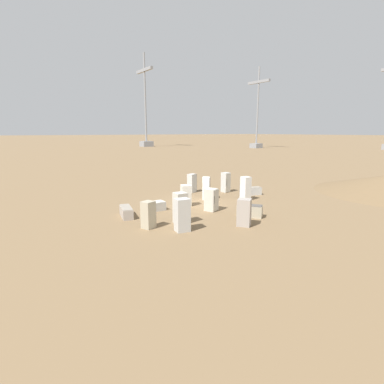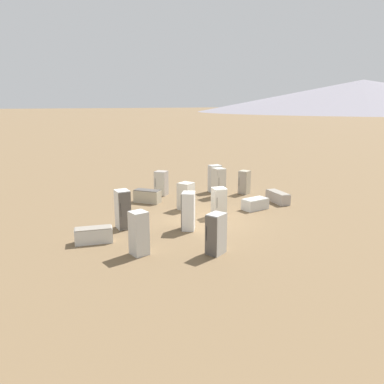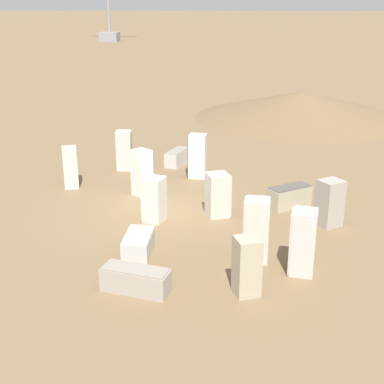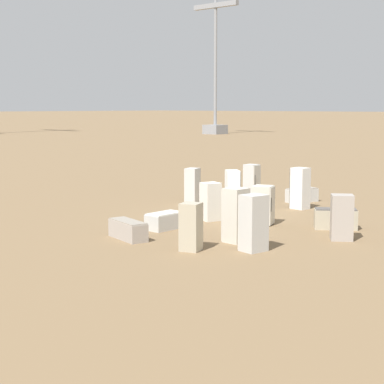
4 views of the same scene
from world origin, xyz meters
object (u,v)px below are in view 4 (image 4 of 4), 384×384
(power_pylon_1, at_px, (215,86))
(discarded_fridge_6, at_px, (193,185))
(discarded_fridge_7, at_px, (165,221))
(discarded_fridge_4, at_px, (336,219))
(discarded_fridge_10, at_px, (300,188))
(discarded_fridge_1, at_px, (210,202))
(discarded_fridge_2, at_px, (302,195))
(discarded_fridge_8, at_px, (263,205))
(discarded_fridge_5, at_px, (253,223))
(discarded_fridge_12, at_px, (236,215))
(discarded_fridge_0, at_px, (342,217))
(discarded_fridge_3, at_px, (128,230))
(discarded_fridge_13, at_px, (233,191))
(discarded_fridge_11, at_px, (191,227))
(discarded_fridge_9, at_px, (252,182))

(power_pylon_1, distance_m, discarded_fridge_6, 77.62)
(discarded_fridge_7, bearing_deg, discarded_fridge_4, -137.90)
(discarded_fridge_10, bearing_deg, discarded_fridge_1, 174.13)
(discarded_fridge_2, bearing_deg, discarded_fridge_8, 127.80)
(discarded_fridge_5, bearing_deg, discarded_fridge_12, 71.68)
(discarded_fridge_0, bearing_deg, power_pylon_1, 97.59)
(discarded_fridge_2, xyz_separation_m, discarded_fridge_12, (3.35, -9.50, 0.60))
(discarded_fridge_3, xyz_separation_m, discarded_fridge_10, (0.83, 9.74, 0.61))
(discarded_fridge_3, relative_size, discarded_fridge_4, 1.12)
(discarded_fridge_4, bearing_deg, discarded_fridge_13, -132.96)
(discarded_fridge_6, bearing_deg, discarded_fridge_3, -81.16)
(discarded_fridge_8, distance_m, discarded_fridge_13, 3.52)
(discarded_fridge_5, xyz_separation_m, discarded_fridge_10, (-3.54, 8.32, 0.02))
(discarded_fridge_7, bearing_deg, discarded_fridge_13, -81.46)
(discarded_fridge_1, height_order, discarded_fridge_13, discarded_fridge_13)
(discarded_fridge_3, bearing_deg, discarded_fridge_12, 138.05)
(discarded_fridge_1, distance_m, discarded_fridge_2, 6.86)
(discarded_fridge_0, bearing_deg, discarded_fridge_11, -155.69)
(discarded_fridge_3, bearing_deg, discarded_fridge_11, 107.26)
(discarded_fridge_11, bearing_deg, discarded_fridge_10, 81.70)
(discarded_fridge_4, distance_m, discarded_fridge_12, 4.66)
(discarded_fridge_9, bearing_deg, discarded_fridge_0, 51.94)
(discarded_fridge_2, bearing_deg, discarded_fridge_6, 61.05)
(discarded_fridge_7, bearing_deg, discarded_fridge_2, -90.62)
(power_pylon_1, xyz_separation_m, discarded_fridge_6, (48.71, -60.01, -7.14))
(discarded_fridge_8, distance_m, discarded_fridge_11, 5.36)
(discarded_fridge_4, bearing_deg, discarded_fridge_3, -69.60)
(discarded_fridge_1, relative_size, discarded_fridge_10, 0.83)
(discarded_fridge_2, relative_size, discarded_fridge_5, 0.93)
(discarded_fridge_4, xyz_separation_m, discarded_fridge_10, (-3.64, 3.22, 0.55))
(discarded_fridge_6, bearing_deg, discarded_fridge_0, -36.37)
(discarded_fridge_1, bearing_deg, discarded_fridge_3, -159.50)
(discarded_fridge_8, distance_m, discarded_fridge_10, 4.44)
(discarded_fridge_11, xyz_separation_m, discarded_fridge_12, (0.28, 1.95, 0.16))
(discarded_fridge_9, distance_m, discarded_fridge_11, 11.70)
(discarded_fridge_9, bearing_deg, discarded_fridge_11, 24.06)
(discarded_fridge_0, bearing_deg, discarded_fridge_5, -145.07)
(discarded_fridge_1, relative_size, discarded_fridge_5, 0.85)
(discarded_fridge_3, relative_size, discarded_fridge_6, 1.14)
(discarded_fridge_4, bearing_deg, power_pylon_1, -172.18)
(discarded_fridge_0, xyz_separation_m, discarded_fridge_7, (-5.96, -2.69, -0.48))
(discarded_fridge_3, distance_m, discarded_fridge_7, 2.22)
(discarded_fridge_0, xyz_separation_m, discarded_fridge_11, (-2.78, -4.73, -0.02))
(discarded_fridge_6, xyz_separation_m, discarded_fridge_9, (1.67, 2.54, 0.06))
(discarded_fridge_6, bearing_deg, discarded_fridge_9, 38.08)
(discarded_fridge_7, relative_size, discarded_fridge_8, 0.95)
(discarded_fridge_6, bearing_deg, discarded_fridge_13, -32.20)
(discarded_fridge_3, bearing_deg, discarded_fridge_9, -152.58)
(discarded_fridge_10, xyz_separation_m, discarded_fridge_11, (2.01, -9.59, -0.16))
(discarded_fridge_7, relative_size, discarded_fridge_10, 0.78)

